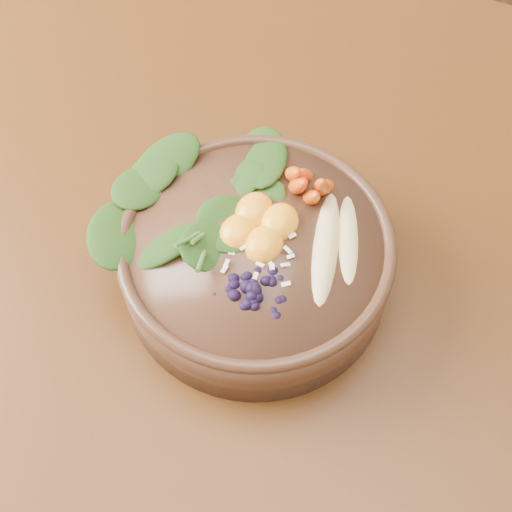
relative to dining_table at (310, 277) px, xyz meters
The scene contains 9 objects.
ground 0.66m from the dining_table, ahead, with size 4.00×4.00×0.00m, color #381E0F.
dining_table is the anchor object (origin of this frame).
stoneware_bowl 0.15m from the dining_table, 113.76° to the right, with size 0.26×0.26×0.07m, color #482C1C.
kale_heap 0.21m from the dining_table, 155.86° to the right, with size 0.17×0.15×0.04m, color #274B16, non-canonical shape.
carrot_cluster 0.20m from the dining_table, 162.19° to the left, with size 0.05×0.05×0.07m, color #DF5419, non-canonical shape.
banana_halves 0.19m from the dining_table, 53.83° to the right, with size 0.08×0.15×0.03m.
mandarin_cluster 0.19m from the dining_table, 121.65° to the right, with size 0.08×0.08×0.03m, color orange, non-canonical shape.
blueberry_pile 0.22m from the dining_table, 95.83° to the right, with size 0.12×0.09×0.04m, color black, non-canonical shape.
coconut_flakes 0.19m from the dining_table, 105.63° to the right, with size 0.08×0.06×0.01m, color white, non-canonical shape.
Camera 1 is at (0.11, -0.41, 1.38)m, focal length 50.00 mm.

